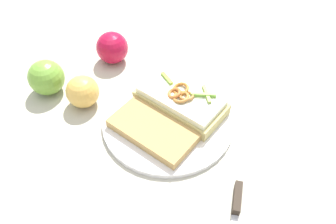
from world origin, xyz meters
name	(u,v)px	position (x,y,z in m)	size (l,w,h in m)	color
ground_plane	(168,122)	(0.00, 0.00, 0.00)	(2.00, 2.00, 0.00)	#B7B29E
plate	(168,120)	(0.00, 0.00, 0.01)	(0.27, 0.27, 0.01)	white
sandwich	(181,100)	(0.04, -0.02, 0.03)	(0.17, 0.21, 0.05)	tan
bread_slice_side	(154,128)	(-0.04, 0.02, 0.02)	(0.17, 0.10, 0.02)	tan
apple_0	(46,77)	(0.03, 0.28, 0.04)	(0.08, 0.08, 0.08)	#6DA236
apple_1	(83,92)	(0.01, 0.19, 0.04)	(0.07, 0.07, 0.07)	gold
apple_2	(112,48)	(0.17, 0.18, 0.04)	(0.08, 0.08, 0.08)	#AC1132
knife	(237,205)	(-0.16, -0.15, 0.01)	(0.13, 0.01, 0.02)	silver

